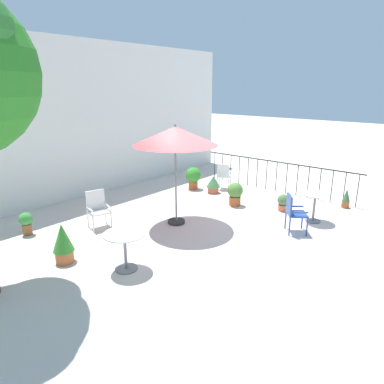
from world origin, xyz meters
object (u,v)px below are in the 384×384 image
at_px(patio_chair_0, 224,174).
at_px(potted_plant_0, 235,193).
at_px(patio_chair_1, 97,207).
at_px(cafe_table_0, 125,244).
at_px(potted_plant_5, 213,184).
at_px(patio_umbrella_0, 175,137).
at_px(potted_plant_6, 283,202).
at_px(patio_chair_2, 294,211).
at_px(potted_plant_2, 193,177).
at_px(potted_plant_4, 63,242).
at_px(potted_plant_3, 26,222).
at_px(potted_plant_1, 346,199).
at_px(cafe_table_1, 315,202).

distance_m(patio_chair_0, potted_plant_0, 1.71).
height_order(patio_chair_0, patio_chair_1, patio_chair_1).
xyz_separation_m(patio_chair_1, potted_plant_0, (3.61, -1.69, -0.14)).
height_order(cafe_table_0, potted_plant_5, cafe_table_0).
distance_m(patio_umbrella_0, patio_chair_1, 2.61).
relative_size(patio_chair_0, potted_plant_6, 1.87).
distance_m(patio_chair_2, potted_plant_2, 4.41).
height_order(patio_chair_2, potted_plant_0, patio_chair_2).
relative_size(potted_plant_4, potted_plant_6, 1.72).
bearing_deg(potted_plant_4, patio_chair_2, -32.73).
distance_m(patio_umbrella_0, potted_plant_3, 4.08).
xyz_separation_m(patio_chair_2, potted_plant_1, (2.68, -0.41, -0.27)).
xyz_separation_m(potted_plant_2, potted_plant_6, (-0.00, -3.36, -0.18)).
bearing_deg(patio_chair_1, cafe_table_1, -45.75).
xyz_separation_m(patio_umbrella_0, patio_chair_2, (1.40, -2.54, -1.69)).
relative_size(potted_plant_3, potted_plant_6, 1.15).
height_order(cafe_table_0, potted_plant_6, cafe_table_0).
xyz_separation_m(cafe_table_1, potted_plant_3, (-5.26, 4.87, -0.21)).
xyz_separation_m(cafe_table_1, potted_plant_1, (1.66, -0.29, -0.26)).
relative_size(cafe_table_0, potted_plant_4, 0.95).
distance_m(cafe_table_0, potted_plant_4, 1.32).
bearing_deg(potted_plant_6, potted_plant_3, 144.82).
bearing_deg(patio_chair_1, cafe_table_0, -112.73).
bearing_deg(potted_plant_1, cafe_table_1, 169.94).
bearing_deg(patio_umbrella_0, potted_plant_2, 32.31).
distance_m(patio_umbrella_0, patio_chair_0, 3.83).
height_order(cafe_table_0, patio_chair_2, patio_chair_2).
distance_m(potted_plant_4, potted_plant_5, 5.78).
distance_m(patio_chair_0, potted_plant_4, 6.33).
relative_size(potted_plant_0, potted_plant_4, 0.84).
distance_m(patio_chair_1, potted_plant_5, 4.24).
relative_size(patio_chair_1, potted_plant_4, 1.13).
xyz_separation_m(potted_plant_1, potted_plant_5, (-1.32, 3.84, 0.04)).
xyz_separation_m(patio_umbrella_0, cafe_table_0, (-2.38, -0.88, -1.71)).
relative_size(potted_plant_2, potted_plant_6, 1.58).
height_order(potted_plant_1, potted_plant_4, potted_plant_4).
bearing_deg(potted_plant_2, cafe_table_0, -153.02).
height_order(patio_umbrella_0, cafe_table_1, patio_umbrella_0).
bearing_deg(potted_plant_6, patio_umbrella_0, 147.93).
bearing_deg(patio_chair_1, patio_umbrella_0, -42.26).
height_order(cafe_table_1, potted_plant_3, cafe_table_1).
bearing_deg(potted_plant_4, potted_plant_3, 85.62).
xyz_separation_m(cafe_table_0, potted_plant_0, (4.53, 0.51, -0.15)).
relative_size(cafe_table_0, cafe_table_1, 1.03).
height_order(patio_chair_2, potted_plant_6, patio_chair_2).
distance_m(patio_chair_1, potted_plant_0, 3.99).
bearing_deg(patio_chair_0, potted_plant_5, 178.10).
relative_size(cafe_table_1, potted_plant_2, 1.01).
bearing_deg(cafe_table_1, patio_chair_0, 75.78).
height_order(cafe_table_0, potted_plant_0, cafe_table_0).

